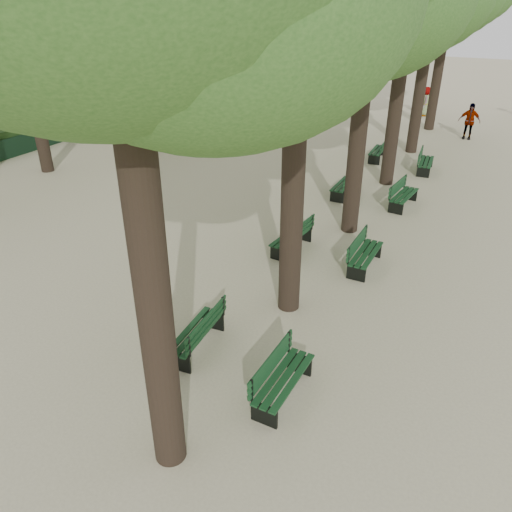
% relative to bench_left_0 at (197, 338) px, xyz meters
% --- Properties ---
extents(ground, '(120.00, 120.00, 0.00)m').
position_rel_bench_left_0_xyz_m(ground, '(-0.37, -0.61, -0.27)').
color(ground, '#C2B893').
rests_on(ground, ground).
extents(bench_left_0, '(0.70, 1.84, 0.92)m').
position_rel_bench_left_0_xyz_m(bench_left_0, '(0.00, 0.00, 0.00)').
color(bench_left_0, black).
rests_on(bench_left_0, ground).
extents(bench_left_1, '(0.75, 1.85, 0.92)m').
position_rel_bench_left_0_xyz_m(bench_left_1, '(-0.00, 5.23, 0.00)').
color(bench_left_1, black).
rests_on(bench_left_1, ground).
extents(bench_left_2, '(0.57, 1.80, 0.92)m').
position_rel_bench_left_0_xyz_m(bench_left_2, '(0.00, 10.29, 0.00)').
color(bench_left_2, black).
rests_on(bench_left_2, ground).
extents(bench_left_3, '(0.64, 1.82, 0.92)m').
position_rel_bench_left_0_xyz_m(bench_left_3, '(0.00, 15.38, 0.00)').
color(bench_left_3, black).
rests_on(bench_left_3, ground).
extents(bench_right_0, '(0.62, 1.82, 0.92)m').
position_rel_bench_left_0_xyz_m(bench_right_0, '(2.27, -0.51, 0.00)').
color(bench_right_0, black).
rests_on(bench_right_0, ground).
extents(bench_right_1, '(0.60, 1.81, 0.92)m').
position_rel_bench_left_0_xyz_m(bench_right_1, '(2.27, 5.15, 0.00)').
color(bench_right_1, black).
rests_on(bench_right_1, ground).
extents(bench_right_2, '(0.77, 1.85, 0.92)m').
position_rel_bench_left_0_xyz_m(bench_right_2, '(2.27, 10.18, 0.00)').
color(bench_right_2, black).
rests_on(bench_right_2, ground).
extents(bench_right_3, '(0.71, 1.84, 0.92)m').
position_rel_bench_left_0_xyz_m(bench_right_3, '(2.27, 14.58, 0.00)').
color(bench_right_3, black).
rests_on(bench_right_3, ground).
extents(man_with_map, '(0.70, 0.70, 1.57)m').
position_rel_bench_left_0_xyz_m(man_with_map, '(-0.18, -0.88, 0.51)').
color(man_with_map, black).
rests_on(man_with_map, ground).
extents(pedestrian_a, '(0.38, 0.86, 1.73)m').
position_rel_bench_left_0_xyz_m(pedestrian_a, '(-8.24, 25.75, 0.59)').
color(pedestrian_a, '#262628').
rests_on(pedestrian_a, ground).
extents(pedestrian_d, '(0.51, 0.90, 1.74)m').
position_rel_bench_left_0_xyz_m(pedestrian_d, '(0.25, 25.75, 0.60)').
color(pedestrian_d, '#262628').
rests_on(pedestrian_d, ground).
extents(pedestrian_c, '(1.09, 0.40, 1.84)m').
position_rel_bench_left_0_xyz_m(pedestrian_c, '(3.25, 21.12, 0.65)').
color(pedestrian_c, '#262628').
rests_on(pedestrian_c, ground).
extents(pedestrian_e, '(1.64, 1.11, 1.80)m').
position_rel_bench_left_0_xyz_m(pedestrian_e, '(-6.79, 18.68, 0.63)').
color(pedestrian_e, '#262628').
rests_on(pedestrian_e, ground).
extents(fence, '(0.08, 42.00, 0.90)m').
position_rel_bench_left_0_xyz_m(fence, '(-15.37, 10.39, 0.18)').
color(fence, black).
rests_on(fence, ground).
extents(hedge, '(1.20, 42.00, 1.20)m').
position_rel_bench_left_0_xyz_m(hedge, '(-16.07, 10.39, 0.33)').
color(hedge, '#1C3B14').
rests_on(hedge, ground).
extents(building_far, '(12.00, 16.00, 7.00)m').
position_rel_bench_left_0_xyz_m(building_far, '(-33.37, 29.39, 3.23)').
color(building_far, '#B7B2A3').
rests_on(building_far, ground).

